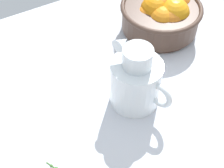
# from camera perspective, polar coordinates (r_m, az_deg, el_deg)

# --- Properties ---
(ground_plane) EXTENTS (1.23, 0.82, 0.03)m
(ground_plane) POSITION_cam_1_polar(r_m,az_deg,el_deg) (0.75, 1.62, -2.54)
(ground_plane) COLOR silver
(fruit_bowl) EXTENTS (0.22, 0.22, 0.11)m
(fruit_bowl) POSITION_cam_1_polar(r_m,az_deg,el_deg) (0.88, 8.86, 12.20)
(fruit_bowl) COLOR #473328
(fruit_bowl) RESTS_ON ground_plane
(juice_pitcher) EXTENTS (0.11, 0.15, 0.16)m
(juice_pitcher) POSITION_cam_1_polar(r_m,az_deg,el_deg) (0.69, 4.25, 0.09)
(juice_pitcher) COLOR white
(juice_pitcher) RESTS_ON ground_plane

